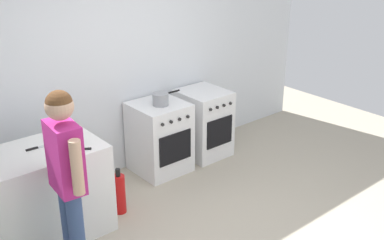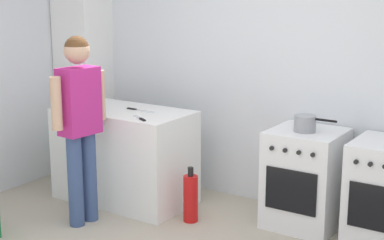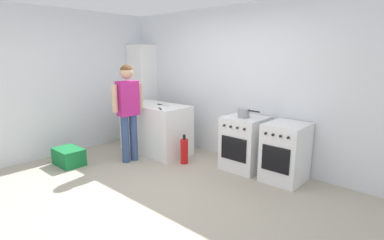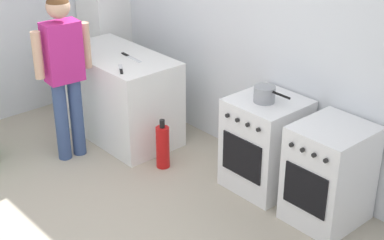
% 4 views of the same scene
% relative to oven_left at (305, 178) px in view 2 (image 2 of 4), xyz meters
% --- Properties ---
extents(back_wall, '(6.00, 0.10, 2.60)m').
position_rel_oven_left_xyz_m(back_wall, '(-0.35, 0.37, 0.87)').
color(back_wall, silver).
rests_on(back_wall, ground).
extents(counter_unit, '(1.30, 0.70, 0.90)m').
position_rel_oven_left_xyz_m(counter_unit, '(-1.70, -0.38, 0.02)').
color(counter_unit, white).
rests_on(counter_unit, ground).
extents(oven_left, '(0.60, 0.62, 0.85)m').
position_rel_oven_left_xyz_m(oven_left, '(0.00, 0.00, 0.00)').
color(oven_left, white).
rests_on(oven_left, ground).
extents(pot, '(0.37, 0.19, 0.14)m').
position_rel_oven_left_xyz_m(pot, '(-0.00, -0.05, 0.49)').
color(pot, gray).
rests_on(pot, oven_left).
extents(knife_carving, '(0.33, 0.05, 0.01)m').
position_rel_oven_left_xyz_m(knife_carving, '(-1.54, -0.33, 0.48)').
color(knife_carving, silver).
rests_on(knife_carving, counter_unit).
extents(knife_utility, '(0.23, 0.16, 0.01)m').
position_rel_oven_left_xyz_m(knife_utility, '(-1.32, -0.60, 0.48)').
color(knife_utility, silver).
rests_on(knife_utility, counter_unit).
extents(person, '(0.23, 0.57, 1.64)m').
position_rel_oven_left_xyz_m(person, '(-1.64, -1.02, 0.56)').
color(person, '#384C7A').
rests_on(person, ground).
extents(fire_extinguisher, '(0.13, 0.13, 0.50)m').
position_rel_oven_left_xyz_m(fire_extinguisher, '(-0.87, -0.48, -0.21)').
color(fire_extinguisher, red).
rests_on(fire_extinguisher, ground).
extents(larder_cabinet, '(0.48, 0.44, 2.00)m').
position_rel_oven_left_xyz_m(larder_cabinet, '(-2.65, 0.10, 0.57)').
color(larder_cabinet, white).
rests_on(larder_cabinet, ground).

